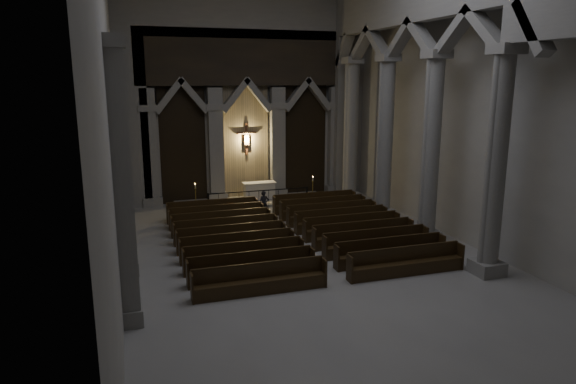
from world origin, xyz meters
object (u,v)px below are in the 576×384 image
object	(u,v)px
candle_stand_left	(196,205)
candle_stand_right	(313,196)
altar	(259,190)
pews	(294,235)
altar_rail	(259,196)
worshipper	(264,204)

from	to	relation	value
candle_stand_left	candle_stand_right	xyz separation A→B (m)	(6.48, -0.12, 0.01)
altar	pews	bearing A→B (deg)	-93.66
altar	candle_stand_right	bearing A→B (deg)	-30.99
altar	candle_stand_left	bearing A→B (deg)	-158.71
altar_rail	worshipper	bearing A→B (deg)	-94.55
worshipper	altar	bearing A→B (deg)	88.69
candle_stand_left	worshipper	bearing A→B (deg)	-30.94
altar_rail	candle_stand_left	distance (m)	3.34
candle_stand_right	altar_rail	bearing A→B (deg)	-174.73
altar_rail	pews	xyz separation A→B (m)	(0.00, -5.95, -0.39)
candle_stand_left	worshipper	world-z (taller)	candle_stand_left
altar	worshipper	xyz separation A→B (m)	(-0.62, -3.39, 0.04)
pews	worshipper	bearing A→B (deg)	91.53
candle_stand_left	altar	bearing A→B (deg)	21.29
altar_rail	altar	bearing A→B (deg)	75.15
candle_stand_right	worshipper	world-z (taller)	candle_stand_right
worshipper	candle_stand_right	bearing A→B (deg)	37.60
candle_stand_right	pews	distance (m)	7.01
altar_rail	pews	bearing A→B (deg)	-90.00
altar_rail	candle_stand_right	world-z (taller)	candle_stand_right
pews	altar	bearing A→B (deg)	86.34
candle_stand_right	worshipper	distance (m)	3.76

